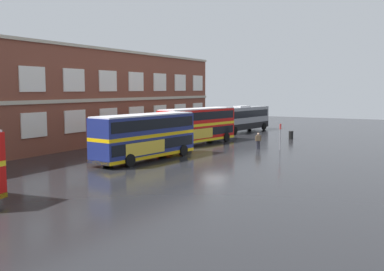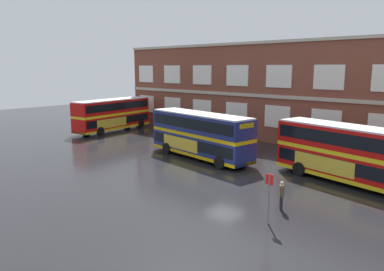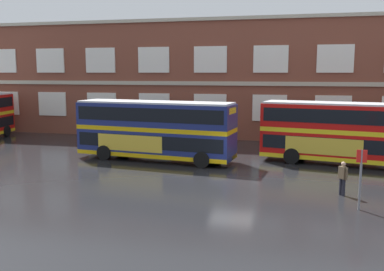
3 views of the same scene
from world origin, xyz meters
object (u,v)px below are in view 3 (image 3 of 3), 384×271
(double_decker_middle, at_px, (155,129))
(bus_stand_flag, at_px, (361,174))
(waiting_passenger, at_px, (343,177))
(double_decker_far, at_px, (347,132))

(double_decker_middle, height_order, bus_stand_flag, double_decker_middle)
(waiting_passenger, relative_size, bus_stand_flag, 0.63)
(double_decker_middle, bearing_deg, double_decker_far, 7.17)
(double_decker_far, height_order, waiting_passenger, double_decker_far)
(double_decker_middle, xyz_separation_m, waiting_passenger, (11.72, -6.13, -1.22))
(double_decker_middle, relative_size, waiting_passenger, 6.61)
(double_decker_middle, relative_size, double_decker_far, 1.00)
(double_decker_far, distance_m, bus_stand_flag, 9.96)
(double_decker_middle, distance_m, bus_stand_flag, 14.80)
(double_decker_middle, height_order, double_decker_far, same)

